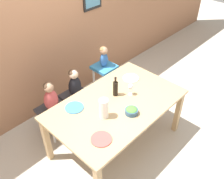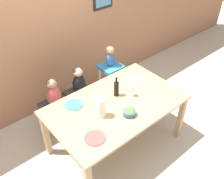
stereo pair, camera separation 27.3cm
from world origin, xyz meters
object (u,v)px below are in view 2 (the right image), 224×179
(paper_towel_roll, at_px, (101,108))
(person_child_center, at_px, (79,81))
(person_baby_right, at_px, (110,55))
(person_child_left, at_px, (53,92))
(dinner_plate_back_right, at_px, (135,79))
(chair_far_left, at_px, (56,108))
(dinner_plate_back_left, at_px, (74,105))
(dinner_plate_front_left, at_px, (95,138))
(chair_right_highchair, at_px, (110,74))
(salad_bowl_large, at_px, (129,112))
(chair_far_center, at_px, (80,96))
(wine_bottle, at_px, (116,88))
(wine_glass_near, at_px, (132,88))

(paper_towel_roll, bearing_deg, person_child_center, 73.76)
(person_baby_right, bearing_deg, person_child_left, -179.98)
(paper_towel_roll, bearing_deg, person_baby_right, 44.79)
(dinner_plate_back_right, bearing_deg, chair_far_left, 149.71)
(person_child_left, height_order, dinner_plate_back_left, person_child_left)
(chair_far_left, bearing_deg, dinner_plate_front_left, -95.08)
(dinner_plate_back_right, bearing_deg, person_child_center, 134.47)
(chair_right_highchair, distance_m, salad_bowl_large, 1.26)
(chair_far_center, xyz_separation_m, dinner_plate_back_left, (-0.40, -0.49, 0.38))
(paper_towel_roll, bearing_deg, dinner_plate_back_left, 111.11)
(chair_far_center, height_order, salad_bowl_large, salad_bowl_large)
(dinner_plate_back_right, bearing_deg, paper_towel_roll, -161.83)
(chair_far_center, bearing_deg, dinner_plate_front_left, -115.69)
(person_child_left, relative_size, paper_towel_roll, 1.75)
(paper_towel_roll, bearing_deg, chair_far_center, 73.75)
(person_child_center, relative_size, dinner_plate_back_left, 1.90)
(wine_bottle, xyz_separation_m, salad_bowl_large, (-0.13, -0.39, -0.07))
(person_child_left, height_order, paper_towel_roll, paper_towel_roll)
(chair_far_left, relative_size, dinner_plate_back_left, 2.00)
(salad_bowl_large, relative_size, dinner_plate_back_right, 0.68)
(dinner_plate_back_left, distance_m, dinner_plate_back_right, 0.99)
(chair_right_highchair, bearing_deg, paper_towel_roll, -135.26)
(dinner_plate_back_left, relative_size, dinner_plate_back_right, 1.00)
(person_child_left, xyz_separation_m, dinner_plate_front_left, (-0.10, -1.10, 0.07))
(wine_bottle, height_order, wine_glass_near, wine_bottle)
(wine_glass_near, xyz_separation_m, salad_bowl_large, (-0.28, -0.25, -0.09))
(chair_right_highchair, bearing_deg, chair_far_left, 180.00)
(dinner_plate_front_left, distance_m, dinner_plate_back_right, 1.22)
(person_baby_right, height_order, dinner_plate_back_right, person_baby_right)
(chair_far_left, bearing_deg, wine_bottle, -49.79)
(person_child_center, bearing_deg, dinner_plate_front_left, -115.67)
(paper_towel_roll, distance_m, dinner_plate_front_left, 0.38)
(chair_far_left, distance_m, person_child_center, 0.53)
(person_child_center, bearing_deg, paper_towel_roll, -106.24)
(person_child_left, bearing_deg, wine_glass_near, -48.62)
(salad_bowl_large, bearing_deg, chair_far_center, 90.96)
(chair_far_left, relative_size, salad_bowl_large, 2.93)
(person_child_center, height_order, paper_towel_roll, paper_towel_roll)
(salad_bowl_large, height_order, dinner_plate_front_left, salad_bowl_large)
(chair_far_center, bearing_deg, wine_bottle, -77.86)
(wine_glass_near, bearing_deg, person_child_center, 109.70)
(chair_far_center, distance_m, wine_glass_near, 1.01)
(chair_far_center, distance_m, person_child_center, 0.31)
(chair_right_highchair, bearing_deg, wine_bottle, -124.68)
(chair_far_left, relative_size, wine_glass_near, 2.71)
(chair_far_left, xyz_separation_m, dinner_plate_front_left, (-0.10, -1.10, 0.38))
(dinner_plate_back_left, height_order, dinner_plate_back_right, same)
(paper_towel_roll, bearing_deg, wine_bottle, 24.35)
(chair_far_center, bearing_deg, chair_far_left, 180.00)
(chair_far_center, relative_size, wine_bottle, 1.66)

